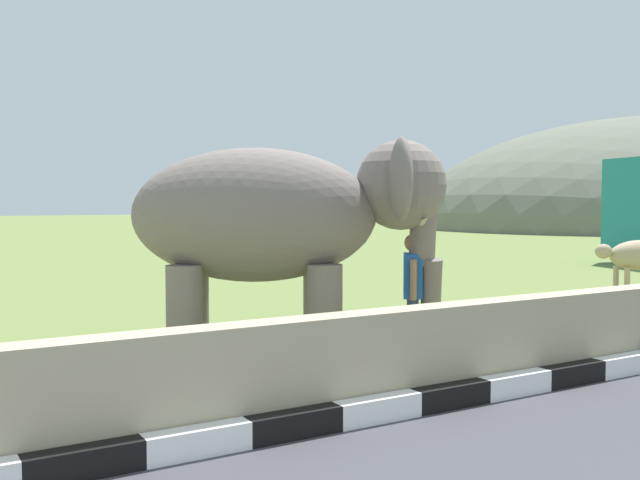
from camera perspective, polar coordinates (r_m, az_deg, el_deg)
name	(u,v)px	position (r m, az deg, el deg)	size (l,w,h in m)	color
striped_curb	(20,474)	(5.89, -22.50, -16.64)	(16.20, 0.20, 0.24)	white
barrier_parapet	(288,374)	(6.77, -2.56, -10.44)	(28.00, 0.36, 1.00)	tan
elephant	(284,218)	(9.25, -2.84, 1.71)	(3.99, 3.35, 2.87)	slate
person_handler	(413,289)	(9.61, 7.29, -3.87)	(0.46, 0.57, 1.66)	navy
cow_near	(637,256)	(17.41, 23.64, -1.18)	(1.93, 0.95, 1.23)	tan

